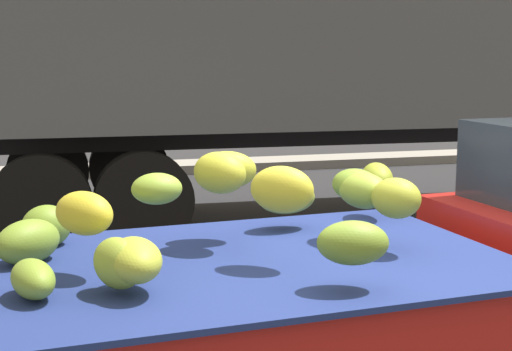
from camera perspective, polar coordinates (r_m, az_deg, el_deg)
name	(u,v)px	position (r m, az deg, el deg)	size (l,w,h in m)	color
curb_strip	(153,168)	(13.77, -7.57, 0.53)	(80.00, 0.80, 0.16)	gray
semi_trailer	(407,19)	(10.41, 11.02, 11.21)	(12.08, 2.97, 3.95)	#4C5156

